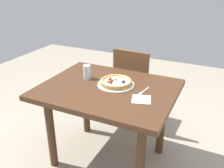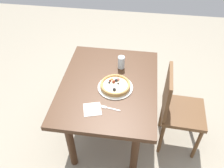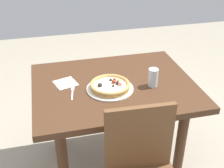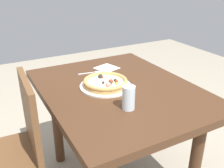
{
  "view_description": "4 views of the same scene",
  "coord_description": "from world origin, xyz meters",
  "px_view_note": "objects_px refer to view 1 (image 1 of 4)",
  "views": [
    {
      "loc": [
        -0.83,
        1.67,
        1.61
      ],
      "look_at": [
        -0.02,
        -0.03,
        0.76
      ],
      "focal_mm": 39.98,
      "sensor_mm": 36.0,
      "label": 1
    },
    {
      "loc": [
        -1.54,
        -0.25,
        2.17
      ],
      "look_at": [
        -0.02,
        -0.03,
        0.76
      ],
      "focal_mm": 37.76,
      "sensor_mm": 36.0,
      "label": 2
    },
    {
      "loc": [
        -0.42,
        -1.68,
        1.74
      ],
      "look_at": [
        -0.02,
        -0.03,
        0.76
      ],
      "focal_mm": 46.93,
      "sensor_mm": 36.0,
      "label": 3
    },
    {
      "loc": [
        1.21,
        -0.7,
        1.39
      ],
      "look_at": [
        -0.02,
        -0.03,
        0.76
      ],
      "focal_mm": 41.14,
      "sensor_mm": 36.0,
      "label": 4
    }
  ],
  "objects_px": {
    "pizza": "(116,82)",
    "fork": "(143,92)",
    "plate": "(116,85)",
    "napkin": "(141,99)",
    "drinking_glass": "(87,72)",
    "dining_table": "(108,99)",
    "chair_near": "(134,84)"
  },
  "relations": [
    {
      "from": "pizza",
      "to": "fork",
      "type": "bearing_deg",
      "value": 174.89
    },
    {
      "from": "plate",
      "to": "napkin",
      "type": "height_order",
      "value": "plate"
    },
    {
      "from": "fork",
      "to": "dining_table",
      "type": "bearing_deg",
      "value": -72.24
    },
    {
      "from": "chair_near",
      "to": "plate",
      "type": "xyz_separation_m",
      "value": [
        -0.05,
        0.58,
        0.24
      ]
    },
    {
      "from": "pizza",
      "to": "fork",
      "type": "distance_m",
      "value": 0.25
    },
    {
      "from": "pizza",
      "to": "napkin",
      "type": "bearing_deg",
      "value": 151.65
    },
    {
      "from": "dining_table",
      "to": "drinking_glass",
      "type": "xyz_separation_m",
      "value": [
        0.25,
        -0.08,
        0.18
      ]
    },
    {
      "from": "plate",
      "to": "napkin",
      "type": "xyz_separation_m",
      "value": [
        -0.28,
        0.15,
        -0.0
      ]
    },
    {
      "from": "fork",
      "to": "drinking_glass",
      "type": "xyz_separation_m",
      "value": [
        0.54,
        -0.04,
        0.06
      ]
    },
    {
      "from": "pizza",
      "to": "fork",
      "type": "relative_size",
      "value": 1.61
    },
    {
      "from": "pizza",
      "to": "drinking_glass",
      "type": "xyz_separation_m",
      "value": [
        0.29,
        -0.02,
        0.03
      ]
    },
    {
      "from": "plate",
      "to": "fork",
      "type": "bearing_deg",
      "value": 174.8
    },
    {
      "from": "fork",
      "to": "plate",
      "type": "bearing_deg",
      "value": -85.87
    },
    {
      "from": "dining_table",
      "to": "fork",
      "type": "bearing_deg",
      "value": -171.58
    },
    {
      "from": "chair_near",
      "to": "pizza",
      "type": "height_order",
      "value": "chair_near"
    },
    {
      "from": "napkin",
      "to": "dining_table",
      "type": "bearing_deg",
      "value": -14.86
    },
    {
      "from": "plate",
      "to": "pizza",
      "type": "relative_size",
      "value": 1.17
    },
    {
      "from": "dining_table",
      "to": "plate",
      "type": "bearing_deg",
      "value": -123.6
    },
    {
      "from": "plate",
      "to": "fork",
      "type": "xyz_separation_m",
      "value": [
        -0.25,
        0.02,
        -0.0
      ]
    },
    {
      "from": "drinking_glass",
      "to": "fork",
      "type": "bearing_deg",
      "value": 175.61
    },
    {
      "from": "dining_table",
      "to": "chair_near",
      "type": "distance_m",
      "value": 0.66
    },
    {
      "from": "chair_near",
      "to": "drinking_glass",
      "type": "height_order",
      "value": "chair_near"
    },
    {
      "from": "drinking_glass",
      "to": "plate",
      "type": "bearing_deg",
      "value": 176.29
    },
    {
      "from": "fork",
      "to": "chair_near",
      "type": "bearing_deg",
      "value": -144.86
    },
    {
      "from": "dining_table",
      "to": "plate",
      "type": "height_order",
      "value": "plate"
    },
    {
      "from": "dining_table",
      "to": "napkin",
      "type": "height_order",
      "value": "napkin"
    },
    {
      "from": "plate",
      "to": "drinking_glass",
      "type": "distance_m",
      "value": 0.3
    },
    {
      "from": "plate",
      "to": "napkin",
      "type": "bearing_deg",
      "value": 151.53
    },
    {
      "from": "pizza",
      "to": "fork",
      "type": "height_order",
      "value": "pizza"
    },
    {
      "from": "dining_table",
      "to": "plate",
      "type": "relative_size",
      "value": 3.53
    },
    {
      "from": "pizza",
      "to": "napkin",
      "type": "height_order",
      "value": "pizza"
    },
    {
      "from": "plate",
      "to": "pizza",
      "type": "distance_m",
      "value": 0.03
    }
  ]
}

